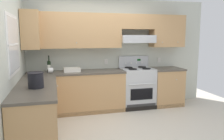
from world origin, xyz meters
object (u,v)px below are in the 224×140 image
(stove, at_px, (137,87))
(wine_bottle, at_px, (49,66))
(bucket, at_px, (36,80))
(bowl, at_px, (72,70))
(paper_towel_roll, at_px, (51,70))

(stove, distance_m, wine_bottle, 2.08)
(wine_bottle, relative_size, bucket, 1.48)
(stove, bearing_deg, wine_bottle, 177.20)
(stove, height_order, bucket, stove)
(bowl, bearing_deg, paper_towel_roll, -172.52)
(paper_towel_roll, bearing_deg, stove, 1.13)
(stove, relative_size, wine_bottle, 3.37)
(bowl, distance_m, bucket, 1.60)
(paper_towel_roll, bearing_deg, bucket, -98.04)
(bowl, bearing_deg, wine_bottle, 170.83)
(stove, xyz_separation_m, bucket, (-2.17, -1.43, 0.56))
(stove, xyz_separation_m, paper_towel_roll, (-1.97, -0.04, 0.49))
(bucket, bearing_deg, paper_towel_roll, 81.96)
(bowl, relative_size, paper_towel_roll, 3.18)
(wine_bottle, xyz_separation_m, bucket, (-0.17, -1.53, -0.02))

